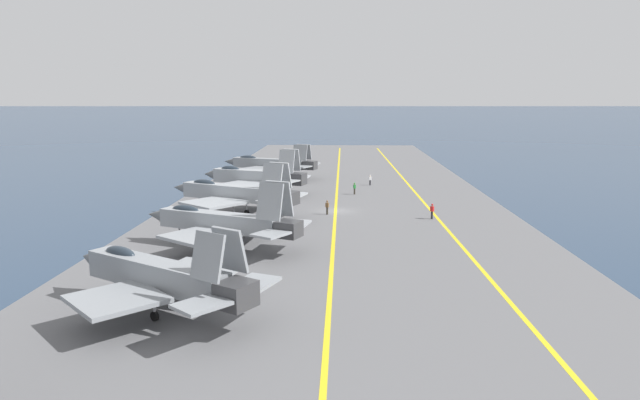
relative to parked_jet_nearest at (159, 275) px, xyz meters
name	(u,v)px	position (x,y,z in m)	size (l,w,h in m)	color
ground_plane	(335,214)	(33.75, -10.75, -2.85)	(2000.00, 2000.00, 0.00)	navy
carrier_deck	(335,213)	(33.75, -10.75, -2.65)	(196.96, 42.42, 0.40)	slate
deck_stripe_foul_line	(432,212)	(33.75, -22.42, -2.44)	(177.27, 0.36, 0.01)	yellow
deck_stripe_centerline	(335,211)	(33.75, -10.75, -2.44)	(177.27, 0.36, 0.01)	yellow
parked_jet_nearest	(159,275)	(0.00, 0.00, 0.00)	(12.68, 15.20, 6.08)	gray
parked_jet_second	(223,222)	(15.85, -0.72, 0.00)	(12.91, 16.36, 6.48)	#93999E
parked_jet_third	(234,193)	(30.34, 1.00, 0.25)	(13.87, 17.19, 6.53)	#9EA3A8
parked_jet_fourth	(254,177)	(46.15, 1.05, 0.01)	(12.71, 16.24, 6.55)	#9EA3A8
parked_jet_fifth	(271,164)	(62.10, 0.73, 0.07)	(12.56, 17.38, 5.96)	gray
crew_brown_vest	(327,207)	(31.61, -9.80, -1.52)	(0.36, 0.44, 1.70)	#383328
crew_red_vest	(432,211)	(29.50, -21.77, -1.48)	(0.46, 0.45, 1.77)	#232328
crew_green_vest	(355,188)	(45.99, -13.30, -1.51)	(0.45, 0.39, 1.71)	#383328
crew_white_vest	(370,180)	(54.72, -15.92, -1.53)	(0.37, 0.44, 1.67)	#232328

